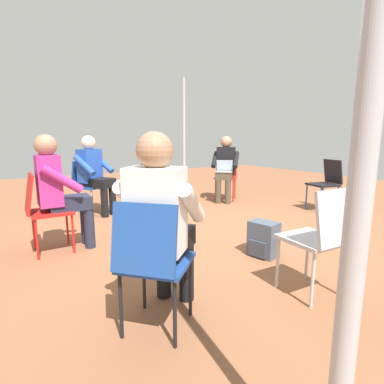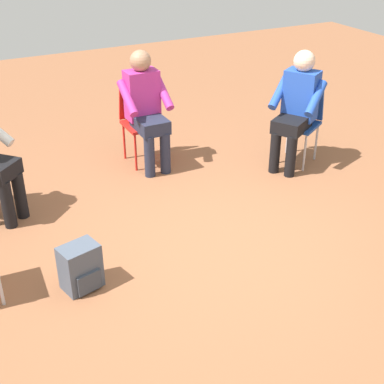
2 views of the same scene
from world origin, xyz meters
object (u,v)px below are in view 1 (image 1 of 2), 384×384
chair_west (43,207)px  chair_northeast (226,174)px  chair_north (152,173)px  chair_northwest (87,183)px  person_with_laptop (225,165)px  person_in_magenta (59,187)px  person_in_blue (94,171)px  person_in_white (162,219)px  chair_southwest (152,258)px  chair_east (327,181)px  backpack_near_laptop_user (263,241)px  chair_south (320,234)px

chair_west → chair_northeast: 3.61m
chair_north → chair_northwest: same height
chair_west → chair_north: size_ratio=1.00×
chair_northeast → person_with_laptop: size_ratio=0.69×
person_in_magenta → person_in_blue: size_ratio=1.00×
chair_northwest → person_in_white: person_in_white is taller
person_with_laptop → person_in_magenta: bearing=65.3°
chair_southwest → chair_northwest: bearing=130.0°
person_in_magenta → chair_west: bearing=-90.0°
chair_east → chair_north: size_ratio=1.00×
chair_west → backpack_near_laptop_user: (1.89, -1.27, -0.34)m
chair_east → chair_southwest: same height
chair_east → person_in_white: (-3.70, -1.34, 0.20)m
chair_southwest → chair_northeast: bearing=92.5°
person_with_laptop → backpack_near_laptop_user: bearing=105.5°
person_in_magenta → chair_northeast: bearing=111.0°
person_with_laptop → person_in_white: size_ratio=1.00×
chair_northwest → person_in_magenta: bearing=36.9°
chair_east → person_in_magenta: person_in_magenta is taller
chair_northwest → person_in_magenta: person_in_magenta is taller
chair_east → chair_south: size_ratio=1.00×
person_with_laptop → person_in_blue: same height
person_in_magenta → chair_south: bearing=35.5°
chair_southwest → person_in_magenta: 1.85m
chair_north → chair_northeast: same height
chair_northeast → chair_southwest: size_ratio=1.00×
person_in_blue → person_in_magenta: bearing=32.1°
chair_west → chair_north: 3.10m
chair_south → backpack_near_laptop_user: bearing=76.6°
chair_west → person_with_laptop: 3.46m
chair_north → person_with_laptop: (1.05, -1.04, 0.20)m
chair_north → chair_southwest: 4.38m
chair_north → person_in_magenta: size_ratio=0.69×
chair_southwest → backpack_near_laptop_user: size_ratio=2.36×
chair_south → chair_north: (0.56, 4.24, 0.00)m
chair_south → chair_southwest: (-1.25, 0.25, 0.00)m
chair_northeast → chair_northwest: bearing=38.7°
chair_east → chair_northeast: 1.82m
chair_south → person_in_blue: (-0.77, 3.48, 0.20)m
chair_east → chair_southwest: (-3.83, -1.45, 0.00)m
chair_northwest → chair_southwest: size_ratio=1.00×
person_in_magenta → person_in_white: same height
person_in_magenta → chair_east: bearing=84.6°
chair_west → person_in_magenta: bearing=90.0°
chair_south → chair_north: 4.28m
chair_south → person_with_laptop: (1.61, 3.20, 0.20)m
chair_northwest → person_in_blue: person_in_blue is taller
chair_north → chair_east: bearing=135.6°
chair_northwest → chair_southwest: same height
chair_north → chair_west: bearing=51.5°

